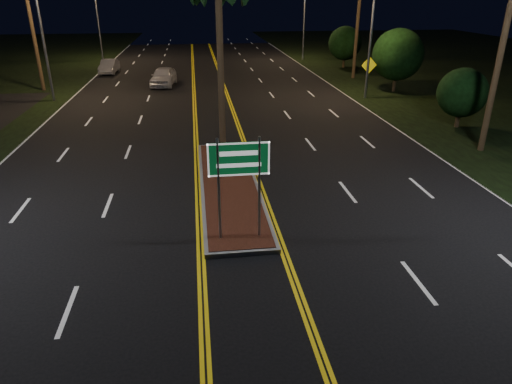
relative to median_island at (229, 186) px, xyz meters
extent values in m
plane|color=black|center=(0.00, -7.00, -0.08)|extent=(120.00, 120.00, 0.00)
cube|color=gray|center=(0.00, 0.00, -0.01)|extent=(2.25, 10.25, 0.15)
cube|color=#592819|center=(0.00, 0.00, 0.08)|extent=(2.00, 10.00, 0.02)
cylinder|color=gray|center=(-0.60, -4.20, 1.67)|extent=(0.08, 0.08, 3.20)
cylinder|color=gray|center=(0.60, -4.20, 1.67)|extent=(0.08, 0.08, 3.20)
cube|color=#07471E|center=(0.00, -4.20, 2.62)|extent=(1.80, 0.04, 1.00)
cube|color=white|center=(0.00, -4.22, 2.62)|extent=(1.80, 0.01, 1.00)
cylinder|color=gray|center=(-11.00, 17.00, 4.42)|extent=(0.18, 0.18, 9.00)
cylinder|color=gray|center=(-11.00, 37.00, 4.42)|extent=(0.18, 0.18, 9.00)
cylinder|color=gray|center=(11.00, 15.00, 4.42)|extent=(0.18, 0.18, 9.00)
cylinder|color=gray|center=(11.00, 35.00, 4.42)|extent=(0.18, 0.18, 9.00)
cylinder|color=#382819|center=(0.00, 3.50, 3.67)|extent=(0.28, 0.28, 7.50)
cylinder|color=#382819|center=(-12.80, 21.00, 3.92)|extent=(0.28, 0.28, 8.00)
cylinder|color=#382819|center=(12.50, 3.00, 4.17)|extent=(0.28, 0.28, 8.50)
cylinder|color=#382819|center=(12.80, 23.00, 4.67)|extent=(0.28, 0.28, 9.50)
cylinder|color=#382819|center=(13.50, 7.00, 0.37)|extent=(0.24, 0.24, 0.90)
sphere|color=black|center=(13.50, 7.00, 1.87)|extent=(2.70, 2.70, 2.70)
cylinder|color=#382819|center=(14.00, 17.00, 0.55)|extent=(0.24, 0.24, 1.26)
sphere|color=black|center=(14.00, 17.00, 2.65)|extent=(3.78, 3.78, 3.78)
cylinder|color=#382819|center=(13.80, 29.00, 0.46)|extent=(0.24, 0.24, 1.08)
sphere|color=black|center=(13.80, 29.00, 2.26)|extent=(3.24, 3.24, 3.24)
imported|color=silver|center=(-3.62, 21.71, 0.77)|extent=(2.83, 5.35, 1.70)
imported|color=#A5A6AE|center=(-8.97, 28.58, 0.64)|extent=(2.06, 4.41, 1.44)
cylinder|color=gray|center=(11.27, 15.53, 1.15)|extent=(0.07, 0.07, 2.46)
cube|color=yellow|center=(11.27, 15.51, 2.15)|extent=(1.18, 0.20, 1.18)
camera|label=1|loc=(-1.14, -16.49, 7.05)|focal=32.00mm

